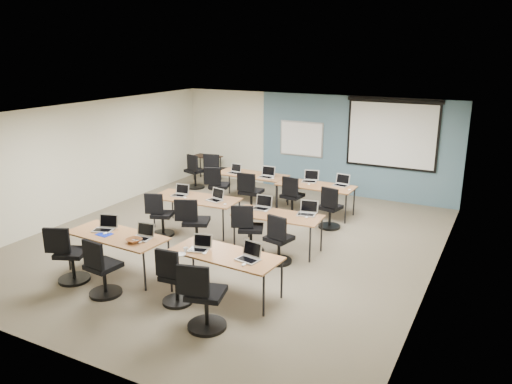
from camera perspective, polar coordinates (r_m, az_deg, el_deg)
The scene contains 58 objects.
floor at distance 10.53m, azimuth -2.81°, elevation -5.67°, with size 8.00×9.00×0.02m, color #6B6354.
ceiling at distance 9.84m, azimuth -3.03°, elevation 9.07°, with size 8.00×9.00×0.02m, color white.
wall_back at distance 14.07m, azimuth 6.45°, elevation 5.59°, with size 8.00×0.04×2.70m, color beige.
wall_front at distance 6.83m, azimuth -22.55°, elevation -7.22°, with size 8.00×0.04×2.70m, color beige.
wall_left at distance 12.56m, azimuth -18.88°, elevation 3.54°, with size 0.04×9.00×2.70m, color beige.
wall_right at distance 8.85m, azimuth 20.05°, elevation -1.69°, with size 0.04×9.00×2.70m, color beige.
blue_accent_panel at distance 13.65m, azimuth 11.31°, elevation 5.05°, with size 5.50×0.04×2.70m, color #3D5977.
whiteboard at distance 14.09m, azimuth 5.21°, elevation 6.06°, with size 1.28×0.03×0.98m.
projector_screen at distance 13.27m, azimuth 15.31°, elevation 6.83°, with size 2.40×0.10×1.82m.
training_table_front_left at distance 9.21m, azimuth -15.64°, elevation -4.97°, with size 1.88×0.78×0.73m.
training_table_front_right at distance 8.11m, azimuth -3.54°, elevation -7.33°, with size 1.84×0.76×0.73m.
training_table_mid_left at distance 11.08m, azimuth -6.90°, elevation -0.86°, with size 1.94×0.81×0.73m.
training_table_mid_right at distance 9.91m, azimuth 2.48°, elevation -2.86°, with size 1.76×0.73×0.73m.
training_table_back_left at distance 13.05m, azimuth -0.51°, elevation 1.88°, with size 1.87×0.78×0.73m.
training_table_back_right at distance 12.10m, azimuth 6.84°, elevation 0.60°, with size 1.86×0.77×0.73m.
laptop_0 at distance 9.46m, azimuth -16.85°, elevation -3.79°, with size 0.36×0.30×0.27m.
mouse_0 at distance 9.28m, azimuth -16.85°, elevation -4.54°, with size 0.06×0.10×0.04m, color white.
task_chair_0 at distance 9.22m, azimuth -20.59°, elevation -7.17°, with size 0.58×0.55×1.02m.
laptop_1 at distance 8.89m, azimuth -12.83°, elevation -4.80°, with size 0.33×0.28×0.25m.
mouse_1 at distance 8.73m, azimuth -13.10°, elevation -5.60°, with size 0.05×0.09×0.03m, color white.
task_chair_1 at distance 8.55m, azimuth -17.22°, elevation -8.76°, with size 0.53×0.53×1.01m.
laptop_2 at distance 8.26m, azimuth -6.41°, elevation -6.18°, with size 0.31×0.27×0.24m.
mouse_2 at distance 8.10m, azimuth -5.90°, elevation -6.98°, with size 0.06×0.09×0.03m, color white.
task_chair_2 at distance 8.03m, azimuth -9.32°, elevation -10.02°, with size 0.48×0.48×0.97m.
laptop_3 at distance 7.85m, azimuth -0.76°, elevation -7.26°, with size 0.35×0.30×0.26m.
mouse_3 at distance 7.67m, azimuth -1.41°, elevation -8.29°, with size 0.06×0.09×0.03m, color white.
task_chair_3 at distance 7.31m, azimuth -6.03°, elevation -12.35°, with size 0.58×0.58×1.05m.
laptop_4 at distance 11.27m, azimuth -8.65°, elevation -0.09°, with size 0.32×0.27×0.25m.
mouse_4 at distance 11.06m, azimuth -8.10°, elevation -0.66°, with size 0.06×0.09×0.03m, color white.
task_chair_4 at distance 10.90m, azimuth -10.86°, elevation -2.94°, with size 0.50×0.48×0.97m.
laptop_5 at distance 10.82m, azimuth -4.61°, elevation -0.64°, with size 0.33×0.28×0.25m.
mouse_5 at distance 10.52m, azimuth -3.56°, elevation -1.39°, with size 0.06×0.09×0.03m, color white.
task_chair_5 at distance 10.15m, azimuth -7.08°, elevation -4.00°, with size 0.61×0.57×1.04m.
laptop_6 at distance 10.24m, azimuth 0.71°, elevation -1.55°, with size 0.35×0.30×0.27m.
mouse_6 at distance 10.07m, azimuth 1.14°, elevation -2.19°, with size 0.06×0.10×0.03m, color white.
task_chair_6 at distance 9.80m, azimuth -0.83°, elevation -4.72°, with size 0.57×0.53×1.01m.
laptop_7 at distance 9.94m, azimuth 5.89°, elevation -2.20°, with size 0.36×0.30×0.27m.
mouse_7 at distance 9.76m, azimuth 5.80°, elevation -2.89°, with size 0.05×0.09×0.03m, color white.
task_chair_7 at distance 9.36m, azimuth 2.57°, elevation -5.86°, with size 0.50×0.50×0.98m.
laptop_8 at distance 13.15m, azimuth -2.45°, elevation 2.43°, with size 0.31×0.27×0.24m.
mouse_8 at distance 12.99m, azimuth -1.97°, elevation 2.06°, with size 0.06×0.10×0.04m, color white.
task_chair_8 at distance 12.79m, azimuth -4.40°, elevation 0.30°, with size 0.56×0.54×1.02m.
laptop_9 at distance 12.72m, azimuth 1.24°, elevation 2.00°, with size 0.36×0.31×0.27m.
mouse_9 at distance 12.57m, azimuth 1.95°, elevation 1.57°, with size 0.06×0.10×0.03m, color white.
task_chair_9 at distance 12.13m, azimuth -0.68°, elevation -0.49°, with size 0.57×0.57×1.04m.
laptop_10 at distance 12.38m, azimuth 6.20°, elevation 1.50°, with size 0.36×0.31×0.27m.
mouse_10 at distance 12.09m, azimuth 6.06°, elevation 0.89°, with size 0.06×0.09×0.03m, color white.
task_chair_10 at distance 11.96m, azimuth 4.10°, elevation -0.87°, with size 0.52×0.52×1.00m.
laptop_11 at distance 12.13m, azimuth 9.75°, elevation 1.05°, with size 0.35×0.30×0.26m.
mouse_11 at distance 11.76m, azimuth 10.63°, elevation 0.26°, with size 0.06×0.09×0.03m, color white.
task_chair_11 at distance 11.25m, azimuth 8.42°, elevation -2.18°, with size 0.50×0.50×0.98m.
blue_mousepad at distance 9.27m, azimuth -16.94°, elevation -4.64°, with size 0.26×0.22×0.01m, color #071AA3.
snack_bowl at distance 8.76m, azimuth -13.78°, elevation -5.37°, with size 0.31×0.31×0.08m, color brown.
snack_plate at distance 8.13m, azimuth -8.62°, elevation -7.03°, with size 0.17×0.17×0.01m, color white.
coffee_cup at distance 8.18m, azimuth -8.03°, elevation -6.59°, with size 0.06×0.06×0.06m, color white.
utility_table at distance 15.25m, azimuth -5.61°, elevation 3.75°, with size 0.86×0.48×0.75m.
spare_chair_a at distance 14.30m, azimuth -4.59°, elevation 2.04°, with size 0.56×0.56×1.04m.
spare_chair_b at distance 14.42m, azimuth -7.03°, elevation 2.03°, with size 0.54×0.53×1.01m.
Camera 1 is at (4.97, -8.41, 3.92)m, focal length 35.00 mm.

